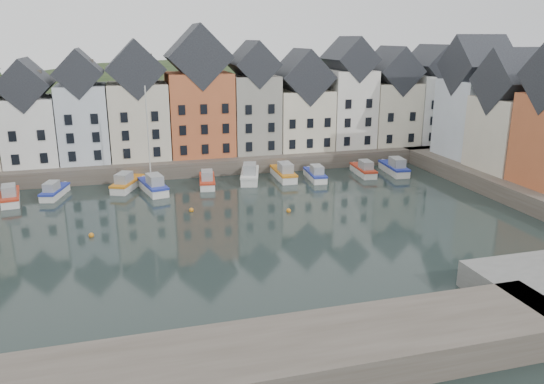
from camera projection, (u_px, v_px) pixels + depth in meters
name	position (u px, v px, depth m)	size (l,w,h in m)	color
ground	(244.00, 233.00, 50.47)	(260.00, 260.00, 0.00)	black
far_quay	(199.00, 157.00, 77.90)	(90.00, 16.00, 2.00)	#4A4239
right_quay	(544.00, 187.00, 62.53)	(14.00, 54.00, 2.00)	#4A4239
near_wall	(149.00, 380.00, 27.27)	(50.00, 6.00, 2.00)	#4A4239
hillside	(185.00, 222.00, 107.27)	(153.60, 70.40, 64.00)	black
far_terrace	(222.00, 104.00, 74.67)	(72.37, 8.16, 17.78)	#EFE5C8
right_terrace	(516.00, 114.00, 64.73)	(8.30, 24.25, 16.36)	silver
mooring_buoys	(195.00, 218.00, 54.32)	(20.50, 5.50, 0.50)	orange
boat_a	(10.00, 196.00, 59.73)	(2.87, 6.44, 2.39)	silver
boat_b	(54.00, 191.00, 61.89)	(3.07, 5.83, 2.14)	silver
boat_c	(127.00, 183.00, 64.96)	(4.36, 6.61, 2.44)	silver
boat_d	(153.00, 185.00, 63.68)	(3.48, 6.99, 12.81)	silver
boat_e	(207.00, 181.00, 66.40)	(2.67, 6.23, 2.32)	silver
boat_f	(250.00, 175.00, 68.68)	(3.97, 7.34, 2.69)	silver
boat_g	(284.00, 173.00, 69.63)	(2.24, 6.72, 2.56)	silver
boat_h	(315.00, 175.00, 69.36)	(2.30, 5.96, 2.24)	silver
boat_i	(364.00, 170.00, 71.75)	(2.38, 6.15, 2.31)	silver
boat_j	(394.00, 168.00, 72.50)	(2.72, 6.81, 2.55)	silver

